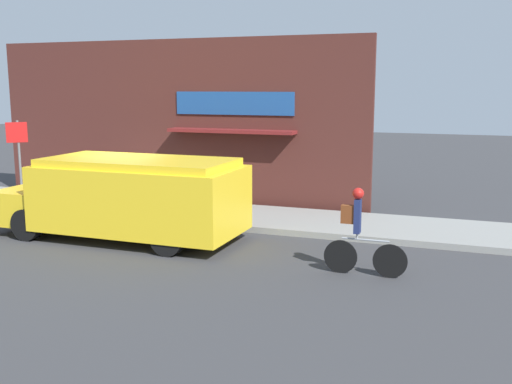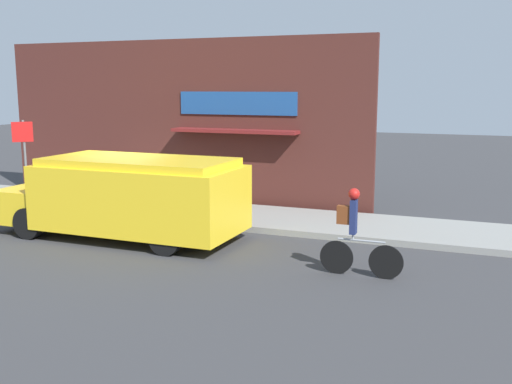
{
  "view_description": "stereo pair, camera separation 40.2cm",
  "coord_description": "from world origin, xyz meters",
  "px_view_note": "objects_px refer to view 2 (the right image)",
  "views": [
    {
      "loc": [
        8.97,
        -13.82,
        3.66
      ],
      "look_at": [
        3.98,
        -0.2,
        1.1
      ],
      "focal_mm": 42.0,
      "sensor_mm": 36.0,
      "label": 1
    },
    {
      "loc": [
        9.34,
        -13.68,
        3.66
      ],
      "look_at": [
        3.98,
        -0.2,
        1.1
      ],
      "focal_mm": 42.0,
      "sensor_mm": 36.0,
      "label": 2
    }
  ],
  "objects_px": {
    "school_bus": "(127,196)",
    "stop_sign_post": "(24,148)",
    "trash_bin": "(94,182)",
    "cyclist": "(355,233)"
  },
  "relations": [
    {
      "from": "school_bus",
      "to": "cyclist",
      "type": "relative_size",
      "value": 3.57
    },
    {
      "from": "stop_sign_post",
      "to": "school_bus",
      "type": "bearing_deg",
      "value": -21.97
    },
    {
      "from": "school_bus",
      "to": "trash_bin",
      "type": "distance_m",
      "value": 5.14
    },
    {
      "from": "stop_sign_post",
      "to": "trash_bin",
      "type": "distance_m",
      "value": 2.36
    },
    {
      "from": "stop_sign_post",
      "to": "trash_bin",
      "type": "height_order",
      "value": "stop_sign_post"
    },
    {
      "from": "cyclist",
      "to": "trash_bin",
      "type": "height_order",
      "value": "cyclist"
    },
    {
      "from": "trash_bin",
      "to": "school_bus",
      "type": "bearing_deg",
      "value": -44.29
    },
    {
      "from": "school_bus",
      "to": "stop_sign_post",
      "type": "xyz_separation_m",
      "value": [
        -4.96,
        2.0,
        0.79
      ]
    },
    {
      "from": "school_bus",
      "to": "trash_bin",
      "type": "bearing_deg",
      "value": 136.13
    },
    {
      "from": "school_bus",
      "to": "stop_sign_post",
      "type": "height_order",
      "value": "stop_sign_post"
    }
  ]
}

